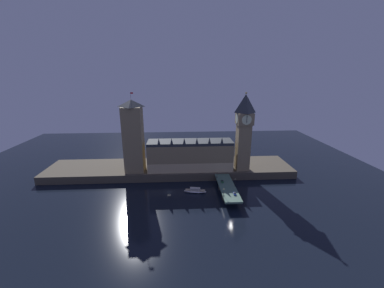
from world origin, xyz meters
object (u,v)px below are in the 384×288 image
at_px(car_northbound_lead, 222,181).
at_px(street_lamp_mid, 235,181).
at_px(clock_tower, 244,130).
at_px(car_southbound_lead, 235,194).
at_px(victoria_tower, 133,136).
at_px(pedestrian_near_rail, 224,194).
at_px(street_lamp_far, 217,174).
at_px(street_lamp_near, 224,191).
at_px(pedestrian_far_rail, 217,177).
at_px(boat_upstream, 195,191).

relative_size(car_northbound_lead, street_lamp_mid, 0.64).
relative_size(clock_tower, car_southbound_lead, 16.72).
distance_m(clock_tower, car_southbound_lead, 59.19).
bearing_deg(car_southbound_lead, victoria_tower, 148.51).
height_order(pedestrian_near_rail, street_lamp_far, street_lamp_far).
xyz_separation_m(pedestrian_near_rail, street_lamp_near, (-0.40, -1.87, 2.82)).
relative_size(pedestrian_near_rail, pedestrian_far_rail, 0.99).
bearing_deg(car_northbound_lead, pedestrian_near_rail, -97.50).
xyz_separation_m(clock_tower, street_lamp_mid, (-13.42, -31.99, -31.99)).
relative_size(car_southbound_lead, boat_upstream, 0.23).
height_order(street_lamp_mid, street_lamp_far, street_lamp_far).
xyz_separation_m(clock_tower, pedestrian_near_rail, (-24.31, -44.83, -34.99)).
distance_m(victoria_tower, pedestrian_far_rail, 77.38).
xyz_separation_m(clock_tower, boat_upstream, (-43.17, -28.53, -40.69)).
distance_m(victoria_tower, car_southbound_lead, 94.94).
relative_size(street_lamp_near, street_lamp_mid, 0.95).
bearing_deg(boat_upstream, street_lamp_near, -44.56).
height_order(pedestrian_far_rail, boat_upstream, pedestrian_far_rail).
height_order(street_lamp_near, street_lamp_far, street_lamp_far).
xyz_separation_m(victoria_tower, car_southbound_lead, (76.64, -46.96, -30.58)).
bearing_deg(pedestrian_near_rail, clock_tower, 61.53).
relative_size(car_northbound_lead, boat_upstream, 0.23).
relative_size(pedestrian_near_rail, street_lamp_mid, 0.27).
height_order(pedestrian_near_rail, street_lamp_mid, street_lamp_mid).
xyz_separation_m(street_lamp_near, street_lamp_mid, (11.30, 14.72, 0.19)).
bearing_deg(street_lamp_far, pedestrian_far_rail, 71.21).
bearing_deg(street_lamp_mid, victoria_tower, 156.67).
xyz_separation_m(car_northbound_lead, car_southbound_lead, (5.25, -19.69, -0.10)).
relative_size(car_southbound_lead, street_lamp_far, 0.61).
height_order(pedestrian_near_rail, boat_upstream, pedestrian_near_rail).
height_order(victoria_tower, car_southbound_lead, victoria_tower).
relative_size(victoria_tower, car_northbound_lead, 16.79).
bearing_deg(street_lamp_mid, boat_upstream, 173.38).
xyz_separation_m(clock_tower, street_lamp_far, (-24.71, -17.27, -31.77)).
relative_size(car_southbound_lead, street_lamp_near, 0.67).
xyz_separation_m(victoria_tower, street_lamp_far, (68.37, -19.64, -27.07)).
xyz_separation_m(car_northbound_lead, pedestrian_near_rail, (-2.62, -19.94, 0.19)).
relative_size(victoria_tower, boat_upstream, 3.80).
bearing_deg(pedestrian_far_rail, street_lamp_mid, -55.57).
relative_size(street_lamp_far, boat_upstream, 0.37).
distance_m(pedestrian_far_rail, street_lamp_far, 3.44).
xyz_separation_m(pedestrian_far_rail, boat_upstream, (-18.86, -12.44, -5.70)).
bearing_deg(street_lamp_near, boat_upstream, 135.44).
relative_size(victoria_tower, pedestrian_near_rail, 39.26).
bearing_deg(street_lamp_mid, clock_tower, 67.24).
relative_size(car_southbound_lead, pedestrian_far_rail, 2.32).
height_order(victoria_tower, car_northbound_lead, victoria_tower).
height_order(car_northbound_lead, boat_upstream, car_northbound_lead).
distance_m(street_lamp_mid, boat_upstream, 31.19).
distance_m(street_lamp_far, boat_upstream, 23.39).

